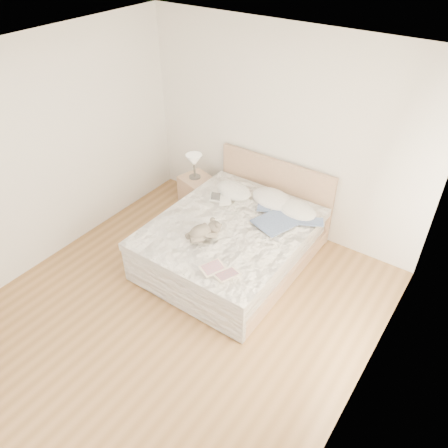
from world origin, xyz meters
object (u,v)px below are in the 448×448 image
(bed, at_px, (234,240))
(table_lamp, at_px, (194,161))
(nightstand, at_px, (198,195))
(photo_book, at_px, (221,199))
(teddy_bear, at_px, (201,237))
(childrens_book, at_px, (220,272))

(bed, xyz_separation_m, table_lamp, (-1.09, 0.60, 0.51))
(nightstand, distance_m, photo_book, 0.82)
(table_lamp, bearing_deg, photo_book, -25.97)
(bed, bearing_deg, teddy_bear, -102.32)
(childrens_book, bearing_deg, teddy_bear, 169.26)
(table_lamp, height_order, childrens_book, table_lamp)
(nightstand, bearing_deg, table_lamp, -179.41)
(childrens_book, xyz_separation_m, teddy_bear, (-0.51, 0.34, 0.02))
(bed, bearing_deg, nightstand, 150.42)
(photo_book, bearing_deg, childrens_book, -86.96)
(photo_book, distance_m, teddy_bear, 0.83)
(bed, relative_size, nightstand, 3.83)
(teddy_bear, bearing_deg, bed, 99.06)
(table_lamp, relative_size, photo_book, 1.13)
(bed, bearing_deg, photo_book, 146.81)
(nightstand, relative_size, photo_book, 1.75)
(table_lamp, bearing_deg, bed, -28.71)
(teddy_bear, bearing_deg, childrens_book, -12.13)
(photo_book, xyz_separation_m, teddy_bear, (0.28, -0.79, 0.02))
(table_lamp, bearing_deg, childrens_book, -44.55)
(bed, xyz_separation_m, photo_book, (-0.40, 0.26, 0.32))
(nightstand, bearing_deg, photo_book, -27.27)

